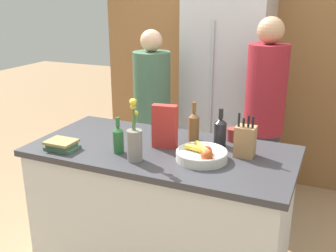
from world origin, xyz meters
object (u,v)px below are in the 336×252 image
object	(u,v)px
book_stack	(62,145)
bottle_oil	(194,126)
refrigerator	(227,89)
person_in_blue	(264,114)
person_at_sink	(152,110)
bottle_vinegar	(220,131)
knife_block	(245,141)
flower_vase	(135,141)
cereal_box	(165,126)
fruit_bowl	(202,154)
coffee_mug	(234,134)
bottle_wine	(118,139)

from	to	relation	value
book_stack	bottle_oil	world-z (taller)	bottle_oil
refrigerator	person_in_blue	xyz separation A→B (m)	(0.47, -0.59, -0.03)
refrigerator	bottle_oil	bearing A→B (deg)	-84.66
person_in_blue	person_at_sink	bearing A→B (deg)	164.01
book_stack	bottle_vinegar	world-z (taller)	bottle_vinegar
knife_block	bottle_oil	bearing A→B (deg)	161.53
flower_vase	bottle_oil	world-z (taller)	flower_vase
refrigerator	cereal_box	xyz separation A→B (m)	(-0.02, -1.41, 0.05)
refrigerator	fruit_bowl	size ratio (longest dim) A/B	6.47
knife_block	coffee_mug	xyz separation A→B (m)	(-0.13, 0.24, -0.06)
fruit_bowl	coffee_mug	size ratio (longest dim) A/B	2.99
knife_block	bottle_wine	world-z (taller)	knife_block
refrigerator	coffee_mug	distance (m)	1.17
flower_vase	bottle_wine	bearing A→B (deg)	156.11
coffee_mug	bottle_vinegar	distance (m)	0.15
knife_block	bottle_vinegar	size ratio (longest dim) A/B	1.08
refrigerator	bottle_wine	distance (m)	1.63
refrigerator	person_at_sink	distance (m)	0.78
refrigerator	cereal_box	distance (m)	1.41
coffee_mug	book_stack	bearing A→B (deg)	-147.86
cereal_box	bottle_wine	world-z (taller)	cereal_box
coffee_mug	person_in_blue	world-z (taller)	person_in_blue
bottle_wine	person_in_blue	bearing A→B (deg)	55.22
fruit_bowl	book_stack	bearing A→B (deg)	-167.43
knife_block	person_at_sink	distance (m)	1.25
refrigerator	cereal_box	size ratio (longest dim) A/B	7.10
bottle_vinegar	person_at_sink	xyz separation A→B (m)	(-0.81, 0.65, -0.12)
refrigerator	flower_vase	world-z (taller)	refrigerator
cereal_box	person_in_blue	world-z (taller)	person_in_blue
flower_vase	person_at_sink	bearing A→B (deg)	110.86
refrigerator	person_in_blue	bearing A→B (deg)	-51.76
fruit_bowl	book_stack	size ratio (longest dim) A/B	1.55
knife_block	person_at_sink	bearing A→B (deg)	142.76
book_stack	bottle_wine	bearing A→B (deg)	15.95
refrigerator	bottle_wine	world-z (taller)	refrigerator
coffee_mug	bottle_wine	distance (m)	0.78
fruit_bowl	person_in_blue	xyz separation A→B (m)	(0.19, 0.92, 0.02)
book_stack	bottle_wine	xyz separation A→B (m)	(0.36, 0.10, 0.06)
coffee_mug	bottle_oil	distance (m)	0.28
bottle_vinegar	person_at_sink	bearing A→B (deg)	141.08
flower_vase	person_in_blue	world-z (taller)	person_in_blue
knife_block	person_in_blue	size ratio (longest dim) A/B	0.16
fruit_bowl	refrigerator	bearing A→B (deg)	100.33
bottle_oil	cereal_box	bearing A→B (deg)	-124.36
fruit_bowl	bottle_vinegar	distance (m)	0.28
person_in_blue	bottle_oil	bearing A→B (deg)	-135.17
book_stack	refrigerator	bearing A→B (deg)	70.76
coffee_mug	bottle_wine	bearing A→B (deg)	-140.23
knife_block	bottle_vinegar	xyz separation A→B (m)	(-0.19, 0.10, 0.00)
knife_block	coffee_mug	world-z (taller)	knife_block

